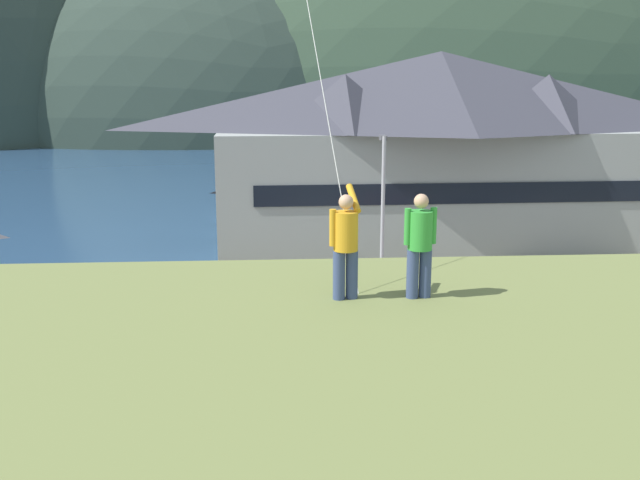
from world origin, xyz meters
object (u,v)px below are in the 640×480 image
Objects in this scene: parked_car_front_row_end at (50,382)px; parking_light_pole at (383,208)px; parked_car_back_row_left at (275,393)px; parked_car_lone_by_shed at (217,320)px; moored_boat_wharfside at (245,206)px; parked_car_mid_row_near at (628,304)px; wharf_dock at (289,205)px; person_kite_flyer at (345,242)px; storage_shed_waterside at (278,206)px; parked_car_mid_row_center at (63,326)px; moored_boat_outer_mooring at (335,198)px; harbor_lodge at (438,144)px; person_companion at (420,243)px; parked_car_front_row_silver at (502,311)px.

parking_light_pole is (10.94, 9.79, 3.14)m from parked_car_front_row_end.
parked_car_back_row_left and parked_car_lone_by_shed have the same top height.
moored_boat_wharfside is 1.38× the size of parked_car_mid_row_near.
parked_car_front_row_end is at bearing 170.36° from parked_car_back_row_left.
parked_car_lone_by_shed is at bearing -96.34° from wharf_dock.
person_kite_flyer is (-12.33, -13.50, 5.72)m from parked_car_mid_row_near.
storage_shed_waterside is 12.82m from parking_light_pole.
parked_car_mid_row_center is 13.39m from parking_light_pole.
moored_boat_outer_mooring is at bearing 89.95° from parking_light_pole.
wharf_dock is 2.70× the size of parked_car_back_row_left.
parked_car_front_row_end is at bearing -138.20° from parking_light_pole.
harbor_lodge reaches higher than person_kite_flyer.
person_companion is at bearing -0.72° from person_kite_flyer.
moored_boat_wharfside is 1.37× the size of parked_car_front_row_silver.
harbor_lodge is 6.45× the size of parked_car_lone_by_shed.
moored_boat_outer_mooring is 41.81m from person_kite_flyer.
person_kite_flyer is (1.22, -6.57, 5.72)m from parked_car_back_row_left.
person_kite_flyer is at bearing -84.90° from moored_boat_wharfside.
parking_light_pole is (-3.86, 4.43, 3.14)m from parked_car_front_row_silver.
storage_shed_waterside is 29.70m from person_kite_flyer.
moored_boat_outer_mooring is (4.38, 11.89, -1.51)m from storage_shed_waterside.
harbor_lodge is at bearing 85.77° from parked_car_front_row_silver.
parked_car_lone_by_shed is 15.64m from parked_car_mid_row_near.
parked_car_back_row_left is 1.02× the size of parked_car_lone_by_shed.
wharf_dock is 1.98× the size of moored_boat_wharfside.
parking_light_pole is (4.59, 10.87, 3.14)m from parked_car_back_row_left.
parked_car_front_row_silver is 2.46× the size of person_companion.
moored_boat_outer_mooring is at bearing 87.00° from person_companion.
parking_light_pole reaches higher than moored_boat_wharfside.
moored_boat_wharfside is 30.92m from parked_car_front_row_end.
parked_car_lone_by_shed is 5.33m from parked_car_mid_row_center.
parked_car_lone_by_shed is 10.52m from parked_car_front_row_silver.
storage_shed_waterside reaches higher than parked_car_mid_row_near.
parked_car_back_row_left is (2.19, -31.71, 0.34)m from moored_boat_wharfside.
parked_car_mid_row_near is (15.75, -24.79, 0.34)m from moored_boat_wharfside.
wharf_dock is (-8.58, 11.78, -5.57)m from harbor_lodge.
harbor_lodge reaches higher than wharf_dock.
storage_shed_waterside is at bearing 130.09° from parked_car_mid_row_near.
storage_shed_waterside is (-9.40, 0.39, -3.68)m from harbor_lodge.
moored_boat_wharfside and moored_boat_outer_mooring have the same top height.
parked_car_lone_by_shed is at bearing -89.72° from moored_boat_wharfside.
parked_car_back_row_left is 0.60× the size of parking_light_pole.
person_companion is at bearing -114.75° from parked_car_front_row_silver.
moored_boat_outer_mooring is 4.19× the size of person_kite_flyer.
person_companion is at bearing -85.67° from storage_shed_waterside.
person_companion is at bearing -96.99° from parking_light_pole.
storage_shed_waterside is 1.36× the size of parked_car_back_row_left.
person_kite_flyer reaches higher than parking_light_pole.
person_companion is (8.80, -7.67, 5.71)m from parked_car_front_row_end.
parked_car_mid_row_center is 16.10m from person_kite_flyer.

